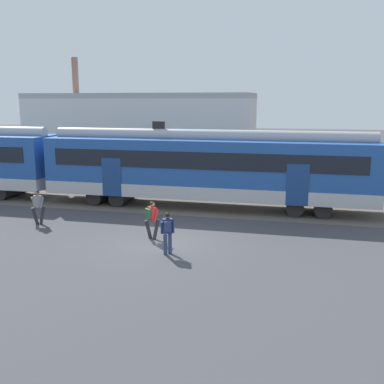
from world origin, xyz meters
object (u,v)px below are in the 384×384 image
pedestrian_navy (168,230)px  pedestrian_grey (38,204)px  commuter_train (66,162)px  pedestrian_red (152,217)px

pedestrian_navy → pedestrian_grey: bearing=159.5°
commuter_train → pedestrian_grey: (1.41, -5.33, -1.26)m
pedestrian_grey → pedestrian_navy: same height
commuter_train → pedestrian_navy: size_ratio=22.83×
commuter_train → pedestrian_red: 9.85m
pedestrian_red → commuter_train: bearing=139.7°
pedestrian_grey → pedestrian_navy: (7.27, -2.71, 0.00)m
pedestrian_navy → commuter_train: bearing=137.2°
commuter_train → pedestrian_grey: commuter_train is taller
pedestrian_red → pedestrian_navy: bearing=-54.6°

